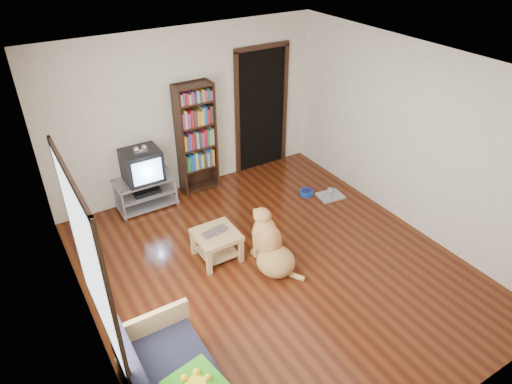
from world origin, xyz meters
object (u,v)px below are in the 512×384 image
bookshelf (196,133)px  laptop (217,233)px  grey_rag (330,196)px  dog_bowl (306,193)px  tv_stand (146,192)px  crt_tv (141,164)px  coffee_table (217,240)px  dog (270,247)px

bookshelf → laptop: bearing=-108.0°
grey_rag → dog_bowl: bearing=140.2°
bookshelf → dog_bowl: bearing=-39.1°
laptop → tv_stand: tv_stand is taller
tv_stand → crt_tv: (0.00, 0.02, 0.47)m
bookshelf → coffee_table: size_ratio=3.27×
laptop → coffee_table: (0.00, 0.03, -0.13)m
crt_tv → dog: size_ratio=0.61×
laptop → grey_rag: 2.34m
crt_tv → coffee_table: (0.37, -1.69, -0.46)m
dog_bowl → grey_rag: size_ratio=0.55×
coffee_table → laptop: bearing=-90.0°
dog_bowl → grey_rag: (0.30, -0.25, -0.03)m
dog_bowl → tv_stand: (-2.34, 1.03, 0.23)m
dog_bowl → dog: 1.85m
coffee_table → dog: 0.72m
tv_stand → crt_tv: bearing=90.0°
tv_stand → grey_rag: bearing=-26.0°
dog_bowl → tv_stand: 2.57m
coffee_table → dog: (0.52, -0.50, 0.01)m
dog_bowl → coffee_table: coffee_table is taller
dog_bowl → dog: size_ratio=0.23×
tv_stand → bookshelf: bookshelf is taller
laptop → grey_rag: bearing=0.1°
tv_stand → dog: (0.89, -2.16, 0.02)m
laptop → coffee_table: bearing=79.8°
grey_rag → crt_tv: size_ratio=0.69×
bookshelf → coffee_table: (-0.58, -1.76, -0.72)m
dog_bowl → tv_stand: bearing=156.1°
bookshelf → crt_tv: bearing=-175.7°
tv_stand → bookshelf: size_ratio=0.50×
tv_stand → coffee_table: bearing=-77.5°
grey_rag → laptop: bearing=-169.7°
dog_bowl → grey_rag: bearing=-39.8°
tv_stand → bookshelf: bearing=5.6°
bookshelf → tv_stand: bearing=-174.4°
laptop → tv_stand: 1.74m
laptop → dog: 0.71m
dog → dog_bowl: bearing=38.1°
grey_rag → crt_tv: crt_tv is taller
dog_bowl → grey_rag: 0.39m
dog → tv_stand: bearing=112.5°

